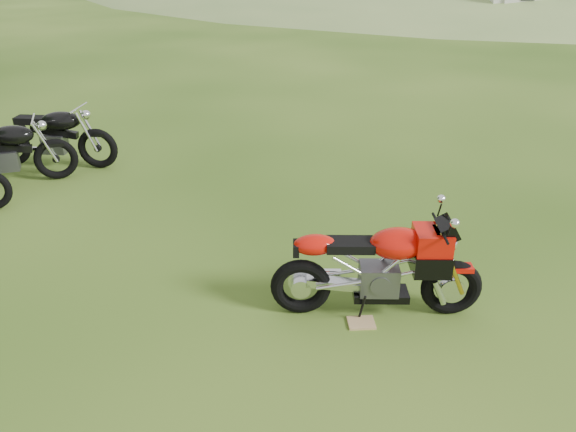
{
  "coord_description": "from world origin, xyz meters",
  "views": [
    {
      "loc": [
        -0.67,
        -4.71,
        3.12
      ],
      "look_at": [
        -0.27,
        0.4,
        0.59
      ],
      "focal_mm": 35.0,
      "sensor_mm": 36.0,
      "label": 1
    }
  ],
  "objects_px": {
    "sport_motorcycle": "(378,261)",
    "vintage_moto_c": "(2,152)",
    "caravan": "(536,2)",
    "vintage_moto_d": "(52,135)",
    "plywood_board": "(361,323)"
  },
  "relations": [
    {
      "from": "vintage_moto_c",
      "to": "sport_motorcycle",
      "type": "bearing_deg",
      "value": -51.05
    },
    {
      "from": "vintage_moto_d",
      "to": "plywood_board",
      "type": "bearing_deg",
      "value": -37.57
    },
    {
      "from": "plywood_board",
      "to": "vintage_moto_c",
      "type": "distance_m",
      "value": 5.64
    },
    {
      "from": "vintage_moto_d",
      "to": "caravan",
      "type": "xyz_separation_m",
      "value": [
        14.25,
        14.06,
        0.46
      ]
    },
    {
      "from": "sport_motorcycle",
      "to": "vintage_moto_d",
      "type": "xyz_separation_m",
      "value": [
        -4.03,
        4.06,
        -0.05
      ]
    },
    {
      "from": "sport_motorcycle",
      "to": "plywood_board",
      "type": "xyz_separation_m",
      "value": [
        -0.15,
        -0.17,
        -0.54
      ]
    },
    {
      "from": "vintage_moto_c",
      "to": "vintage_moto_d",
      "type": "bearing_deg",
      "value": 41.07
    },
    {
      "from": "sport_motorcycle",
      "to": "vintage_moto_d",
      "type": "height_order",
      "value": "sport_motorcycle"
    },
    {
      "from": "sport_motorcycle",
      "to": "vintage_moto_c",
      "type": "distance_m",
      "value": 5.64
    },
    {
      "from": "vintage_moto_c",
      "to": "caravan",
      "type": "bearing_deg",
      "value": 30.85
    },
    {
      "from": "sport_motorcycle",
      "to": "vintage_moto_c",
      "type": "bearing_deg",
      "value": 148.13
    },
    {
      "from": "vintage_moto_d",
      "to": "vintage_moto_c",
      "type": "bearing_deg",
      "value": -114.82
    },
    {
      "from": "vintage_moto_c",
      "to": "caravan",
      "type": "distance_m",
      "value": 20.85
    },
    {
      "from": "sport_motorcycle",
      "to": "caravan",
      "type": "bearing_deg",
      "value": 65.58
    },
    {
      "from": "sport_motorcycle",
      "to": "plywood_board",
      "type": "distance_m",
      "value": 0.59
    }
  ]
}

